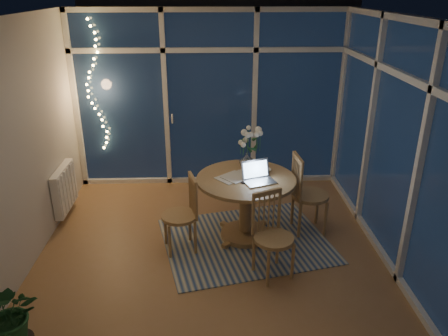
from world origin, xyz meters
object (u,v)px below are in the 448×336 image
at_px(laptop, 260,172).
at_px(potted_plant, 11,319).
at_px(chair_right, 310,194).
at_px(dining_table, 245,208).
at_px(chair_left, 179,214).
at_px(chair_front, 274,237).
at_px(flower_vase, 247,159).

bearing_deg(laptop, potted_plant, -162.63).
height_order(chair_right, laptop, laptop).
bearing_deg(chair_right, dining_table, 93.96).
height_order(laptop, potted_plant, laptop).
xyz_separation_m(chair_left, laptop, (0.92, 0.12, 0.45)).
bearing_deg(dining_table, laptop, -42.58).
height_order(chair_front, flower_vase, flower_vase).
distance_m(dining_table, chair_right, 0.82).
xyz_separation_m(chair_left, potted_plant, (-1.27, -1.55, -0.08)).
bearing_deg(chair_front, chair_left, 128.70).
bearing_deg(flower_vase, chair_front, -79.90).
xyz_separation_m(chair_left, flower_vase, (0.81, 0.57, 0.43)).
bearing_deg(laptop, dining_table, 117.55).
height_order(dining_table, chair_right, chair_right).
height_order(chair_left, flower_vase, flower_vase).
relative_size(chair_left, potted_plant, 1.22).
height_order(chair_right, chair_front, chair_right).
bearing_deg(chair_left, chair_right, 89.15).
xyz_separation_m(chair_right, laptop, (-0.66, -0.26, 0.40)).
bearing_deg(chair_right, flower_vase, 71.00).
xyz_separation_m(dining_table, chair_right, (0.80, 0.13, 0.12)).
height_order(dining_table, laptop, laptop).
bearing_deg(dining_table, chair_front, -73.61).
relative_size(chair_right, potted_plant, 1.35).
relative_size(laptop, potted_plant, 0.45).
xyz_separation_m(chair_front, laptop, (-0.09, 0.65, 0.45)).
height_order(dining_table, flower_vase, flower_vase).
xyz_separation_m(dining_table, laptop, (0.14, -0.13, 0.52)).
bearing_deg(chair_right, laptop, 106.35).
distance_m(chair_front, laptop, 0.79).
relative_size(chair_right, chair_front, 1.09).
bearing_deg(chair_left, potted_plant, -53.54).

